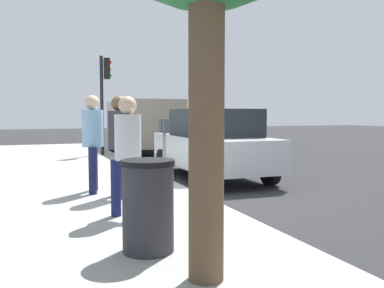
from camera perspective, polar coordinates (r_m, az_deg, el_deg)
ground_plane at (r=8.22m, az=0.26°, el=-7.44°), size 80.00×80.00×0.00m
sidewalk_slab at (r=7.66m, az=-21.33°, el=-8.03°), size 28.00×6.00×0.15m
parking_meter at (r=7.76m, az=-3.81°, el=0.55°), size 0.36×0.12×1.41m
pedestrian_at_meter at (r=7.57m, az=-9.96°, el=0.96°), size 0.54×0.40×1.83m
pedestrian_bystander at (r=6.09m, az=-8.79°, el=-0.30°), size 0.38×0.48×1.76m
parking_officer at (r=8.13m, az=-13.48°, el=1.27°), size 0.55×0.40×1.86m
parked_sedan_near at (r=10.59m, az=2.80°, el=0.06°), size 4.42×2.02×1.77m
parked_van_far at (r=17.31m, az=-6.83°, el=2.84°), size 5.22×2.16×2.18m
traffic_signal at (r=15.62m, az=-11.94°, el=7.48°), size 0.24×0.44×3.60m
trash_bin at (r=4.60m, az=-6.04°, el=-8.41°), size 0.59×0.59×1.01m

